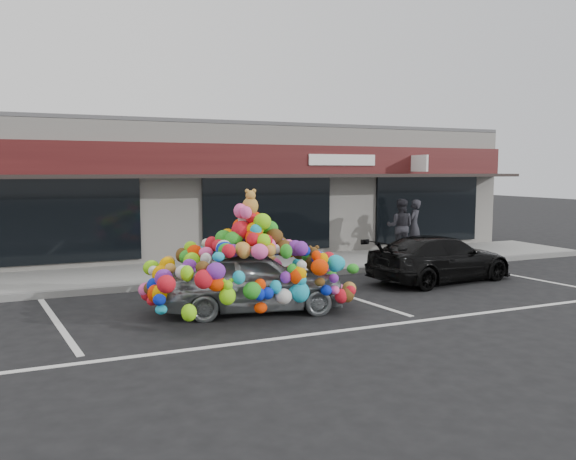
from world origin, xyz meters
name	(u,v)px	position (x,y,z in m)	size (l,w,h in m)	color
ground	(227,309)	(0.00, 0.00, 0.00)	(90.00, 90.00, 0.00)	black
shop_building	(154,190)	(0.00, 8.44, 2.16)	(24.00, 7.20, 4.31)	silver
sidewalk	(184,273)	(0.00, 4.00, 0.07)	(26.00, 3.00, 0.15)	gray
kerb	(197,283)	(0.00, 2.50, 0.07)	(26.00, 0.18, 0.16)	slate
parking_stripe_left	(57,323)	(-3.20, 0.20, 0.00)	(0.12, 4.40, 0.01)	silver
parking_stripe_mid	(344,295)	(2.80, 0.20, 0.00)	(0.12, 4.40, 0.01)	silver
parking_stripe_right	(524,277)	(8.20, 0.20, 0.00)	(0.12, 4.40, 0.01)	silver
lane_line	(371,327)	(2.00, -2.30, 0.00)	(14.00, 0.12, 0.01)	silver
toy_car	(252,273)	(0.42, -0.37, 0.78)	(2.70, 4.21, 2.29)	#9A9DA4
black_sedan	(440,258)	(5.82, 0.67, 0.59)	(4.03, 1.64, 1.17)	black
pedestrian_a	(414,226)	(7.69, 4.41, 1.01)	(0.63, 0.41, 1.72)	black
pedestrian_b	(400,227)	(6.99, 4.16, 1.03)	(0.86, 0.67, 1.77)	black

